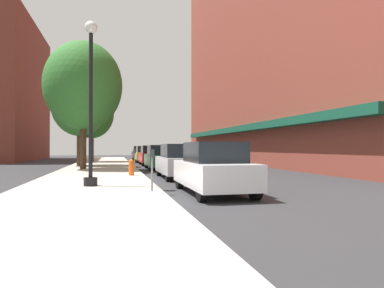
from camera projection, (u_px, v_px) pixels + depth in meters
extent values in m
plane|color=#2D2D30|center=(158.00, 168.00, 24.71)|extent=(90.00, 90.00, 0.00)
cube|color=#A8A399|center=(101.00, 167.00, 24.78)|extent=(4.80, 50.00, 0.12)
cube|color=brown|center=(272.00, 13.00, 31.23)|extent=(6.00, 40.00, 27.48)
cube|color=#144C38|center=(238.00, 129.00, 30.37)|extent=(0.90, 34.00, 0.50)
cube|color=brown|center=(9.00, 92.00, 39.93)|extent=(6.00, 18.00, 15.98)
cylinder|color=black|center=(91.00, 182.00, 12.22)|extent=(0.48, 0.48, 0.30)
cylinder|color=black|center=(91.00, 105.00, 12.25)|extent=(0.14, 0.14, 5.20)
sphere|color=silver|center=(91.00, 27.00, 12.28)|extent=(0.44, 0.44, 0.44)
cylinder|color=#E05614|center=(131.00, 169.00, 16.91)|extent=(0.26, 0.26, 0.62)
sphere|color=#E05614|center=(131.00, 162.00, 16.91)|extent=(0.24, 0.24, 0.24)
cylinder|color=#E05614|center=(134.00, 167.00, 16.94)|extent=(0.12, 0.10, 0.10)
cylinder|color=slate|center=(135.00, 163.00, 19.34)|extent=(0.06, 0.06, 1.05)
cube|color=#33383D|center=(135.00, 151.00, 19.35)|extent=(0.14, 0.09, 0.26)
cylinder|color=slate|center=(152.00, 174.00, 10.76)|extent=(0.06, 0.06, 1.05)
cube|color=#33383D|center=(152.00, 154.00, 10.76)|extent=(0.14, 0.09, 0.26)
cylinder|color=#4C3823|center=(79.00, 145.00, 26.19)|extent=(0.40, 0.40, 3.10)
ellipsoid|color=#2D6B28|center=(80.00, 104.00, 26.23)|extent=(4.20, 4.20, 4.83)
cylinder|color=#4C3823|center=(92.00, 146.00, 33.60)|extent=(0.40, 0.40, 3.14)
ellipsoid|color=#235B23|center=(92.00, 113.00, 33.63)|extent=(4.26, 4.26, 4.90)
cylinder|color=#422D1E|center=(83.00, 142.00, 21.90)|extent=(0.40, 0.40, 3.51)
ellipsoid|color=#2D6B28|center=(83.00, 85.00, 21.94)|extent=(4.91, 4.91, 5.65)
cylinder|color=black|center=(180.00, 180.00, 12.46)|extent=(0.22, 0.64, 0.64)
cylinder|color=black|center=(221.00, 179.00, 12.81)|extent=(0.22, 0.64, 0.64)
cylinder|color=black|center=(202.00, 190.00, 9.34)|extent=(0.22, 0.64, 0.64)
cylinder|color=black|center=(255.00, 189.00, 9.69)|extent=(0.22, 0.64, 0.64)
cube|color=silver|center=(213.00, 174.00, 11.08)|extent=(1.80, 4.30, 0.76)
cube|color=black|center=(214.00, 152.00, 10.94)|extent=(1.56, 2.20, 0.64)
cylinder|color=black|center=(159.00, 170.00, 18.05)|extent=(0.22, 0.64, 0.64)
cylinder|color=black|center=(188.00, 169.00, 18.41)|extent=(0.22, 0.64, 0.64)
cylinder|color=black|center=(169.00, 174.00, 14.94)|extent=(0.22, 0.64, 0.64)
cylinder|color=black|center=(203.00, 174.00, 15.29)|extent=(0.22, 0.64, 0.64)
cube|color=#B2B2BA|center=(179.00, 165.00, 16.67)|extent=(1.80, 4.30, 0.76)
cube|color=black|center=(180.00, 151.00, 16.54)|extent=(1.56, 2.20, 0.64)
cylinder|color=black|center=(146.00, 164.00, 24.84)|extent=(0.22, 0.64, 0.64)
cylinder|color=black|center=(168.00, 163.00, 25.19)|extent=(0.22, 0.64, 0.64)
cylinder|color=black|center=(151.00, 166.00, 21.72)|extent=(0.22, 0.64, 0.64)
cylinder|color=black|center=(175.00, 166.00, 22.07)|extent=(0.22, 0.64, 0.64)
cube|color=#196638|center=(160.00, 160.00, 23.46)|extent=(1.80, 4.30, 0.76)
cube|color=black|center=(160.00, 150.00, 23.32)|extent=(1.56, 2.20, 0.64)
cylinder|color=black|center=(140.00, 161.00, 30.43)|extent=(0.22, 0.64, 0.64)
cylinder|color=black|center=(158.00, 161.00, 30.78)|extent=(0.22, 0.64, 0.64)
cylinder|color=black|center=(143.00, 162.00, 27.31)|extent=(0.22, 0.64, 0.64)
cylinder|color=black|center=(163.00, 162.00, 27.66)|extent=(0.22, 0.64, 0.64)
cube|color=red|center=(151.00, 158.00, 29.05)|extent=(1.80, 4.30, 0.76)
cube|color=black|center=(151.00, 149.00, 28.91)|extent=(1.56, 2.20, 0.64)
cylinder|color=black|center=(136.00, 159.00, 36.16)|extent=(0.22, 0.64, 0.64)
cylinder|color=black|center=(151.00, 159.00, 36.51)|extent=(0.22, 0.64, 0.64)
cylinder|color=black|center=(138.00, 160.00, 33.04)|extent=(0.22, 0.64, 0.64)
cylinder|color=black|center=(154.00, 160.00, 33.39)|extent=(0.22, 0.64, 0.64)
cube|color=gold|center=(145.00, 156.00, 34.78)|extent=(1.80, 4.30, 0.76)
cube|color=black|center=(145.00, 149.00, 34.64)|extent=(1.56, 2.20, 0.64)
cylinder|color=black|center=(133.00, 157.00, 41.66)|extent=(0.22, 0.64, 0.64)
cylinder|color=black|center=(146.00, 157.00, 42.01)|extent=(0.22, 0.64, 0.64)
cylinder|color=black|center=(134.00, 158.00, 38.54)|extent=(0.22, 0.64, 0.64)
cylinder|color=black|center=(148.00, 158.00, 38.89)|extent=(0.22, 0.64, 0.64)
cube|color=black|center=(140.00, 155.00, 40.28)|extent=(1.80, 4.30, 0.76)
cube|color=black|center=(140.00, 149.00, 40.14)|extent=(1.56, 2.20, 0.64)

